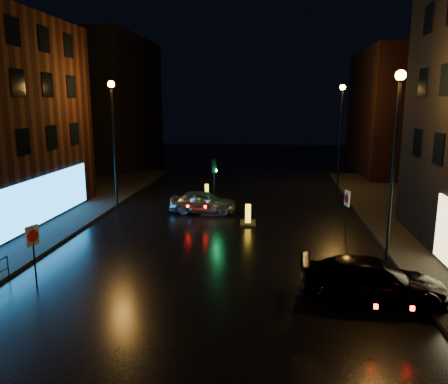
% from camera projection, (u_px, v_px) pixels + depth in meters
% --- Properties ---
extents(ground, '(120.00, 120.00, 0.00)m').
position_uv_depth(ground, '(194.00, 312.00, 14.92)').
color(ground, black).
rests_on(ground, ground).
extents(building_far_left, '(8.00, 16.00, 14.00)m').
position_uv_depth(building_far_left, '(110.00, 102.00, 49.32)').
color(building_far_left, black).
rests_on(building_far_left, ground).
extents(building_far_right, '(8.00, 14.00, 12.00)m').
position_uv_depth(building_far_right, '(401.00, 112.00, 43.16)').
color(building_far_right, black).
rests_on(building_far_right, ground).
extents(street_lamp_lfar, '(0.44, 0.44, 8.37)m').
position_uv_depth(street_lamp_lfar, '(113.00, 125.00, 28.27)').
color(street_lamp_lfar, black).
rests_on(street_lamp_lfar, ground).
extents(street_lamp_rnear, '(0.44, 0.44, 8.37)m').
position_uv_depth(street_lamp_rnear, '(396.00, 137.00, 18.76)').
color(street_lamp_rnear, black).
rests_on(street_lamp_rnear, ground).
extents(street_lamp_rfar, '(0.44, 0.44, 8.37)m').
position_uv_depth(street_lamp_rfar, '(341.00, 121.00, 34.32)').
color(street_lamp_rfar, black).
rests_on(street_lamp_rfar, ground).
extents(traffic_signal, '(1.40, 2.40, 3.45)m').
position_uv_depth(traffic_signal, '(214.00, 204.00, 28.57)').
color(traffic_signal, black).
rests_on(traffic_signal, ground).
extents(silver_hatchback, '(4.27, 1.74, 1.45)m').
position_uv_depth(silver_hatchback, '(203.00, 202.00, 28.13)').
color(silver_hatchback, '#B9BDC2').
rests_on(silver_hatchback, ground).
extents(dark_sedan, '(5.34, 2.48, 1.51)m').
position_uv_depth(dark_sedan, '(373.00, 280.00, 15.73)').
color(dark_sedan, black).
rests_on(dark_sedan, ground).
extents(bollard_near, '(0.98, 1.41, 1.19)m').
position_uv_depth(bollard_near, '(248.00, 220.00, 25.60)').
color(bollard_near, black).
rests_on(bollard_near, ground).
extents(bollard_far, '(1.00, 1.24, 0.94)m').
position_uv_depth(bollard_far, '(207.00, 194.00, 33.08)').
color(bollard_far, black).
rests_on(bollard_far, ground).
extents(road_sign_left, '(0.25, 0.57, 2.44)m').
position_uv_depth(road_sign_left, '(33.00, 241.00, 16.74)').
color(road_sign_left, black).
rests_on(road_sign_left, ground).
extents(road_sign_right, '(0.19, 0.59, 2.47)m').
position_uv_depth(road_sign_right, '(347.00, 202.00, 23.03)').
color(road_sign_right, black).
rests_on(road_sign_right, ground).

